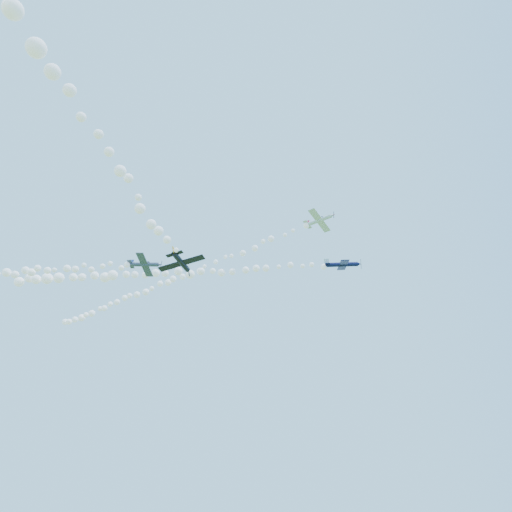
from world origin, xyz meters
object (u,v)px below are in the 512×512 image
(plane_grey, at_px, (145,264))
(plane_navy, at_px, (343,264))
(plane_white, at_px, (319,220))
(plane_black, at_px, (181,262))

(plane_grey, bearing_deg, plane_navy, 15.35)
(plane_white, xyz_separation_m, plane_grey, (-33.22, -5.59, -7.67))
(plane_navy, relative_size, plane_black, 1.06)
(plane_navy, distance_m, plane_black, 36.29)
(plane_white, relative_size, plane_black, 0.87)
(plane_grey, height_order, plane_black, plane_grey)
(plane_white, xyz_separation_m, plane_navy, (2.75, 12.03, -3.42))
(plane_navy, relative_size, plane_grey, 1.14)
(plane_white, distance_m, plane_black, 28.59)
(plane_white, bearing_deg, plane_grey, -151.03)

